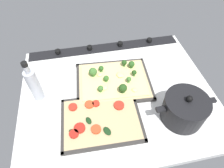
{
  "coord_description": "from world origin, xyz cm",
  "views": [
    {
      "loc": [
        12.95,
        53.03,
        68.73
      ],
      "look_at": [
        2.2,
        -0.97,
        4.62
      ],
      "focal_mm": 30.88,
      "sensor_mm": 36.0,
      "label": 1
    }
  ],
  "objects_px": {
    "baking_tray_back": "(101,120)",
    "baking_tray_front": "(113,82)",
    "cooking_pot": "(184,109)",
    "veggie_pizza_back": "(100,119)",
    "broccoli_pizza": "(113,79)",
    "oil_bottle": "(34,84)"
  },
  "relations": [
    {
      "from": "veggie_pizza_back",
      "to": "broccoli_pizza",
      "type": "bearing_deg",
      "value": -116.47
    },
    {
      "from": "baking_tray_back",
      "to": "veggie_pizza_back",
      "type": "xyz_separation_m",
      "value": [
        0.01,
        -0.0,
        0.01
      ]
    },
    {
      "from": "baking_tray_back",
      "to": "oil_bottle",
      "type": "xyz_separation_m",
      "value": [
        0.25,
        -0.17,
        0.08
      ]
    },
    {
      "from": "broccoli_pizza",
      "to": "oil_bottle",
      "type": "relative_size",
      "value": 1.62
    },
    {
      "from": "broccoli_pizza",
      "to": "veggie_pizza_back",
      "type": "bearing_deg",
      "value": 63.53
    },
    {
      "from": "veggie_pizza_back",
      "to": "cooking_pot",
      "type": "height_order",
      "value": "cooking_pot"
    },
    {
      "from": "veggie_pizza_back",
      "to": "oil_bottle",
      "type": "height_order",
      "value": "oil_bottle"
    },
    {
      "from": "baking_tray_front",
      "to": "broccoli_pizza",
      "type": "xyz_separation_m",
      "value": [
        -0.0,
        -0.0,
        0.01
      ]
    },
    {
      "from": "cooking_pot",
      "to": "oil_bottle",
      "type": "xyz_separation_m",
      "value": [
        0.57,
        -0.22,
        0.03
      ]
    },
    {
      "from": "broccoli_pizza",
      "to": "cooking_pot",
      "type": "relative_size",
      "value": 1.4
    },
    {
      "from": "baking_tray_back",
      "to": "cooking_pot",
      "type": "relative_size",
      "value": 1.37
    },
    {
      "from": "baking_tray_back",
      "to": "baking_tray_front",
      "type": "bearing_deg",
      "value": -114.68
    },
    {
      "from": "baking_tray_front",
      "to": "veggie_pizza_back",
      "type": "relative_size",
      "value": 1.2
    },
    {
      "from": "baking_tray_front",
      "to": "veggie_pizza_back",
      "type": "xyz_separation_m",
      "value": [
        0.1,
        0.19,
        0.01
      ]
    },
    {
      "from": "broccoli_pizza",
      "to": "baking_tray_back",
      "type": "distance_m",
      "value": 0.21
    },
    {
      "from": "baking_tray_front",
      "to": "broccoli_pizza",
      "type": "bearing_deg",
      "value": -106.43
    },
    {
      "from": "baking_tray_front",
      "to": "veggie_pizza_back",
      "type": "distance_m",
      "value": 0.21
    },
    {
      "from": "broccoli_pizza",
      "to": "baking_tray_front",
      "type": "bearing_deg",
      "value": 73.57
    },
    {
      "from": "veggie_pizza_back",
      "to": "cooking_pot",
      "type": "xyz_separation_m",
      "value": [
        -0.33,
        0.05,
        0.05
      ]
    },
    {
      "from": "cooking_pot",
      "to": "oil_bottle",
      "type": "distance_m",
      "value": 0.61
    },
    {
      "from": "broccoli_pizza",
      "to": "cooking_pot",
      "type": "height_order",
      "value": "cooking_pot"
    },
    {
      "from": "cooking_pot",
      "to": "broccoli_pizza",
      "type": "bearing_deg",
      "value": -46.01
    }
  ]
}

